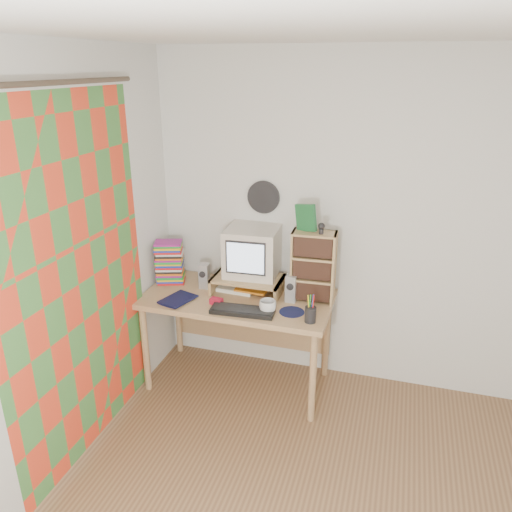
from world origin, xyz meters
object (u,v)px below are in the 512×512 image
Objects in this scene: crt_monitor at (251,253)px; mug at (268,307)px; desk at (240,309)px; cd_rack at (313,267)px; diary at (169,295)px; keyboard at (243,311)px; dvd_stack at (170,265)px.

crt_monitor is 0.48m from mug.
cd_rack is at bearing 5.36° from desk.
desk is 6.22× the size of diary.
crt_monitor is 0.86× the size of keyboard.
cd_rack is (0.42, 0.35, 0.25)m from keyboard.
mug is (0.29, -0.25, 0.18)m from desk.
desk is at bearing 107.63° from keyboard.
mug is 0.77m from diary.
diary is at bearing -167.58° from cd_rack.
dvd_stack is 0.93m from mug.
dvd_stack is at bearing 176.43° from desk.
desk is at bearing 43.26° from diary.
dvd_stack is 0.31m from diary.
keyboard is 0.18m from mug.
keyboard is (0.05, -0.39, -0.29)m from crt_monitor.
cd_rack is 2.31× the size of diary.
cd_rack reaches higher than desk.
cd_rack is 0.45m from mug.
mug is at bearing -41.02° from desk.
diary is (-0.48, -0.23, 0.16)m from desk.
crt_monitor reaches higher than desk.
dvd_stack is at bearing 177.78° from cd_rack.
cd_rack reaches higher than diary.
dvd_stack is (-0.59, 0.04, 0.28)m from desk.
diary reaches higher than desk.
dvd_stack reaches higher than mug.
crt_monitor reaches higher than diary.
diary is (-1.02, -0.28, -0.24)m from cd_rack.
keyboard is at bearing -68.28° from desk.
desk is 0.45m from crt_monitor.
cd_rack is 4.36× the size of mug.
dvd_stack reaches higher than diary.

